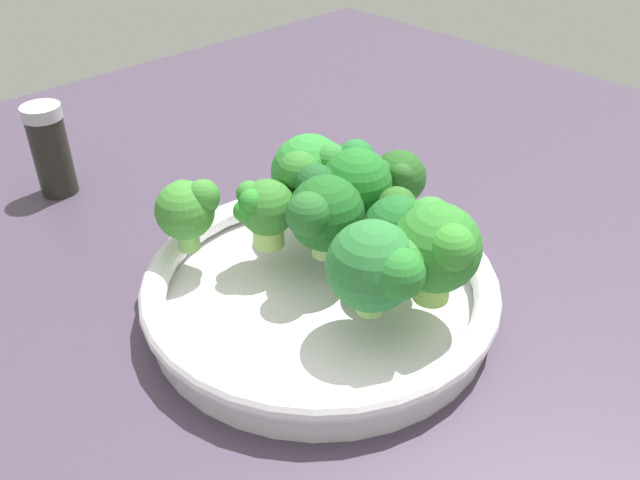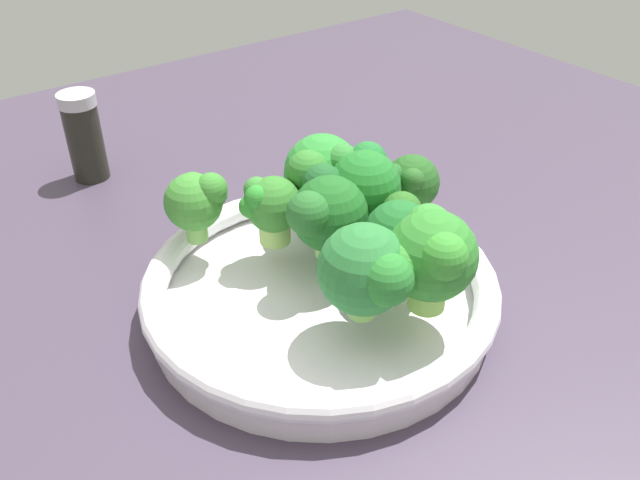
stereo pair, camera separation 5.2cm
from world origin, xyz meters
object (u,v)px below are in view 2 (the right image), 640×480
at_px(broccoli_floret_3, 326,211).
at_px(broccoli_floret_6, 401,232).
at_px(broccoli_floret_0, 432,254).
at_px(bowl, 320,290).
at_px(broccoli_floret_5, 197,199).
at_px(pepper_shaker, 84,136).
at_px(broccoli_floret_2, 270,206).
at_px(broccoli_floret_4, 322,172).
at_px(broccoli_floret_1, 410,184).
at_px(broccoli_floret_8, 371,271).
at_px(broccoli_floret_7, 365,182).

height_order(broccoli_floret_3, broccoli_floret_6, broccoli_floret_3).
bearing_deg(broccoli_floret_0, broccoli_floret_6, 73.99).
distance_m(bowl, broccoli_floret_5, 0.13).
xyz_separation_m(bowl, pepper_shaker, (-0.07, 0.33, 0.03)).
height_order(broccoli_floret_2, broccoli_floret_5, broccoli_floret_5).
distance_m(broccoli_floret_2, broccoli_floret_4, 0.06).
bearing_deg(broccoli_floret_1, broccoli_floret_8, -143.88).
bearing_deg(broccoli_floret_8, bowl, 86.49).
xyz_separation_m(broccoli_floret_5, broccoli_floret_7, (0.12, -0.07, 0.01)).
relative_size(broccoli_floret_1, broccoli_floret_6, 0.95).
relative_size(bowl, broccoli_floret_3, 3.92).
relative_size(bowl, broccoli_floret_8, 3.75).
bearing_deg(broccoli_floret_5, broccoli_floret_3, -49.35).
distance_m(broccoli_floret_1, broccoli_floret_2, 0.12).
bearing_deg(broccoli_floret_1, broccoli_floret_7, 168.95).
bearing_deg(broccoli_floret_8, broccoli_floret_7, 52.81).
height_order(broccoli_floret_0, broccoli_floret_7, broccoli_floret_0).
xyz_separation_m(broccoli_floret_3, broccoli_floret_8, (-0.02, -0.08, 0.00)).
height_order(broccoli_floret_6, broccoli_floret_7, broccoli_floret_7).
height_order(broccoli_floret_6, broccoli_floret_8, broccoli_floret_8).
bearing_deg(broccoli_floret_0, broccoli_floret_1, 54.07).
height_order(broccoli_floret_5, broccoli_floret_7, broccoli_floret_7).
bearing_deg(broccoli_floret_3, broccoli_floret_8, -105.10).
bearing_deg(broccoli_floret_7, broccoli_floret_0, -104.25).
relative_size(broccoli_floret_1, broccoli_floret_4, 0.77).
height_order(broccoli_floret_0, broccoli_floret_8, broccoli_floret_0).
xyz_separation_m(broccoli_floret_0, broccoli_floret_7, (0.03, 0.11, -0.00)).
relative_size(broccoli_floret_0, pepper_shaker, 0.81).
height_order(broccoli_floret_4, pepper_shaker, broccoli_floret_4).
bearing_deg(broccoli_floret_2, broccoli_floret_6, -57.52).
height_order(bowl, broccoli_floret_8, broccoli_floret_8).
distance_m(broccoli_floret_5, broccoli_floret_6, 0.17).
height_order(broccoli_floret_7, pepper_shaker, broccoli_floret_7).
bearing_deg(broccoli_floret_3, broccoli_floret_0, -78.07).
xyz_separation_m(broccoli_floret_4, broccoli_floret_5, (-0.11, 0.03, -0.00)).
xyz_separation_m(bowl, broccoli_floret_6, (0.05, -0.03, 0.05)).
xyz_separation_m(broccoli_floret_1, broccoli_floret_3, (-0.09, -0.00, 0.01)).
xyz_separation_m(broccoli_floret_7, pepper_shaker, (-0.13, 0.30, -0.04)).
relative_size(bowl, broccoli_floret_1, 4.84).
bearing_deg(broccoli_floret_1, broccoli_floret_6, -137.87).
bearing_deg(broccoli_floret_0, pepper_shaker, 104.65).
xyz_separation_m(broccoli_floret_3, broccoli_floret_7, (0.05, 0.01, 0.01)).
bearing_deg(bowl, broccoli_floret_6, -34.02).
xyz_separation_m(bowl, broccoli_floret_0, (0.04, -0.08, 0.07)).
bearing_deg(pepper_shaker, broccoli_floret_3, -74.52).
bearing_deg(broccoli_floret_2, broccoli_floret_3, -58.78).
bearing_deg(broccoli_floret_6, broccoli_floret_0, -106.01).
bearing_deg(broccoli_floret_5, broccoli_floret_4, -15.29).
distance_m(broccoli_floret_0, broccoli_floret_3, 0.10).
bearing_deg(pepper_shaker, broccoli_floret_7, -66.01).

